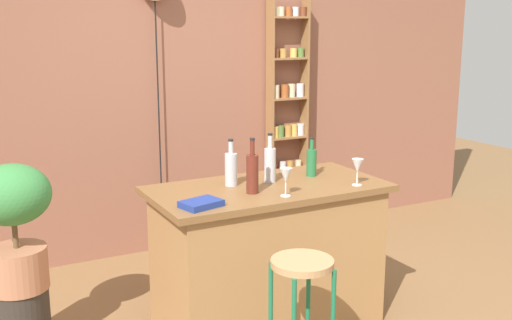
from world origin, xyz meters
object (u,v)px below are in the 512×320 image
object	(u,v)px
potted_plant	(14,219)
bottle_soda_blue	(311,161)
wine_glass_center	(286,176)
bottle_sauce_amber	(231,168)
wine_glass_left	(357,166)
bottle_olive_oil	(270,164)
cookbook	(201,204)
spice_shelf	(287,116)
bottle_vinegar	(252,172)
bar_stool	(302,295)

from	to	relation	value
potted_plant	bottle_soda_blue	bearing A→B (deg)	-8.48
potted_plant	wine_glass_center	size ratio (longest dim) A/B	4.43
bottle_soda_blue	bottle_sauce_amber	distance (m)	0.56
wine_glass_center	potted_plant	bearing A→B (deg)	156.71
potted_plant	wine_glass_left	world-z (taller)	potted_plant
bottle_soda_blue	bottle_olive_oil	world-z (taller)	bottle_olive_oil
wine_glass_center	cookbook	size ratio (longest dim) A/B	0.78
spice_shelf	wine_glass_center	xyz separation A→B (m)	(-1.06, -1.76, -0.04)
spice_shelf	cookbook	xyz separation A→B (m)	(-1.57, -1.73, -0.14)
bottle_olive_oil	bottle_vinegar	bearing A→B (deg)	-140.59
bottle_olive_oil	bottle_soda_blue	bearing A→B (deg)	1.83
potted_plant	bottle_sauce_amber	bearing A→B (deg)	-11.18
spice_shelf	wine_glass_left	size ratio (longest dim) A/B	12.78
bar_stool	bottle_sauce_amber	distance (m)	0.96
potted_plant	bottle_soda_blue	size ratio (longest dim) A/B	2.87
spice_shelf	wine_glass_left	world-z (taller)	spice_shelf
wine_glass_left	bar_stool	bearing A→B (deg)	-145.28
potted_plant	bottle_soda_blue	xyz separation A→B (m)	(1.79, -0.27, 0.19)
bottle_soda_blue	wine_glass_center	world-z (taller)	bottle_soda_blue
bottle_sauce_amber	wine_glass_left	xyz separation A→B (m)	(0.68, -0.35, 0.01)
cookbook	bottle_soda_blue	bearing A→B (deg)	4.02
cookbook	bar_stool	bearing A→B (deg)	-71.29
bottle_vinegar	cookbook	world-z (taller)	bottle_vinegar
spice_shelf	wine_glass_left	xyz separation A→B (m)	(-0.55, -1.76, -0.04)
potted_plant	cookbook	size ratio (longest dim) A/B	3.46
wine_glass_left	spice_shelf	bearing A→B (deg)	72.51
bottle_soda_blue	bar_stool	bearing A→B (deg)	-125.30
wine_glass_left	bottle_vinegar	bearing A→B (deg)	167.56
bottle_vinegar	bottle_soda_blue	xyz separation A→B (m)	(0.53, 0.19, -0.03)
bar_stool	bottle_olive_oil	distance (m)	0.97
bottle_soda_blue	wine_glass_left	distance (m)	0.35
bottle_sauce_amber	cookbook	size ratio (longest dim) A/B	1.36
bar_stool	bottle_sauce_amber	size ratio (longest dim) A/B	2.52
bottle_soda_blue	cookbook	distance (m)	0.95
bottle_sauce_amber	cookbook	xyz separation A→B (m)	(-0.34, -0.33, -0.09)
potted_plant	bottle_soda_blue	world-z (taller)	bottle_soda_blue
bottle_vinegar	bottle_soda_blue	bearing A→B (deg)	19.51
bottle_olive_oil	bottle_sauce_amber	size ratio (longest dim) A/B	1.07
wine_glass_left	cookbook	world-z (taller)	wine_glass_left
spice_shelf	bottle_vinegar	xyz separation A→B (m)	(-1.20, -1.62, -0.03)
potted_plant	wine_glass_left	bearing A→B (deg)	-17.37
potted_plant	bottle_vinegar	bearing A→B (deg)	-19.80
bottle_olive_oil	spice_shelf	bearing A→B (deg)	55.68
spice_shelf	bottle_sauce_amber	bearing A→B (deg)	-131.27
bottle_sauce_amber	wine_glass_left	world-z (taller)	bottle_sauce_amber
spice_shelf	cookbook	world-z (taller)	spice_shelf
bottle_soda_blue	wine_glass_center	distance (m)	0.51
potted_plant	wine_glass_center	world-z (taller)	potted_plant
spice_shelf	potted_plant	size ratio (longest dim) A/B	2.89
potted_plant	wine_glass_center	bearing A→B (deg)	-23.29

